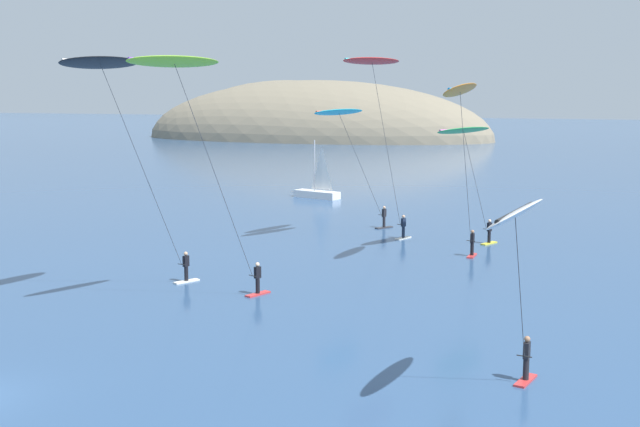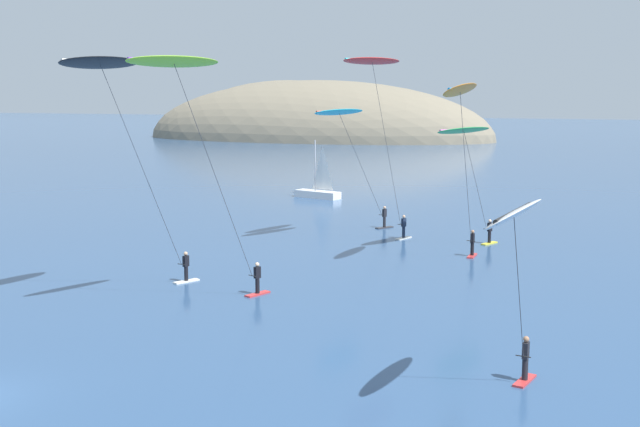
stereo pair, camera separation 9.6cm
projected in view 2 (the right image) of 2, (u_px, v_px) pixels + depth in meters
name	position (u px, v px, depth m)	size (l,w,h in m)	color
headland_island	(304.00, 138.00, 179.64)	(79.53, 36.94, 25.88)	#7A705B
sailboat_near	(315.00, 191.00, 79.23)	(5.92, 2.76, 5.70)	white
kitesurfer_orange	(461.00, 103.00, 46.72)	(2.10, 6.70, 10.98)	red
kitesurfer_cyan	(344.00, 122.00, 56.71)	(4.14, 8.45, 9.29)	#2D2D33
kitesurfer_green	(466.00, 139.00, 52.23)	(3.81, 6.25, 8.23)	yellow
kitesurfer_white	(515.00, 227.00, 26.19)	(2.14, 5.61, 7.01)	red
kitesurfer_lime	(183.00, 87.00, 36.73)	(3.99, 7.79, 12.08)	red
kitesurfer_red	(375.00, 77.00, 53.33)	(3.75, 6.60, 12.71)	silver
kitesurfer_black	(108.00, 81.00, 38.38)	(3.18, 8.63, 12.12)	silver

